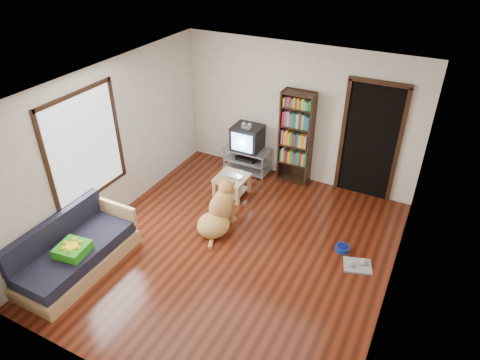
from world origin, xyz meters
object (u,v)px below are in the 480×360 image
at_px(dog_bowl, 342,248).
at_px(bookshelf, 296,133).
at_px(grey_rag, 358,266).
at_px(laptop, 231,177).
at_px(tv_stand, 247,159).
at_px(coffee_table, 232,182).
at_px(dog, 219,213).
at_px(green_cushion, 73,249).
at_px(crt_tv, 248,137).
at_px(sofa, 76,254).

xyz_separation_m(dog_bowl, bookshelf, (-1.43, 1.60, 0.96)).
bearing_deg(grey_rag, laptop, 162.48).
distance_m(dog_bowl, tv_stand, 2.83).
xyz_separation_m(coffee_table, dog, (0.27, -0.97, 0.02)).
xyz_separation_m(grey_rag, bookshelf, (-1.73, 1.85, 0.99)).
bearing_deg(dog_bowl, tv_stand, 147.70).
relative_size(green_cushion, bookshelf, 0.22).
xyz_separation_m(crt_tv, coffee_table, (0.15, -0.95, -0.46)).
bearing_deg(coffee_table, bookshelf, 51.70).
relative_size(crt_tv, coffee_table, 1.05).
bearing_deg(sofa, coffee_table, 67.52).
bearing_deg(grey_rag, crt_tv, 146.46).
bearing_deg(green_cushion, dog, 48.12).
height_order(dog_bowl, grey_rag, dog_bowl).
bearing_deg(bookshelf, tv_stand, -174.37).
relative_size(sofa, dog, 1.77).
bearing_deg(tv_stand, laptop, -81.33).
relative_size(laptop, dog, 0.35).
bearing_deg(crt_tv, grey_rag, -33.54).
relative_size(bookshelf, coffee_table, 3.27).
height_order(laptop, coffee_table, laptop).
distance_m(dog_bowl, coffee_table, 2.32).
height_order(sofa, dog, sofa).
bearing_deg(crt_tv, green_cushion, -102.70).
height_order(bookshelf, sofa, bookshelf).
relative_size(laptop, dog_bowl, 1.63).
bearing_deg(tv_stand, dog_bowl, -32.30).
relative_size(grey_rag, dog, 0.39).
relative_size(tv_stand, bookshelf, 0.50).
height_order(grey_rag, coffee_table, coffee_table).
xyz_separation_m(crt_tv, bookshelf, (0.95, 0.07, 0.26)).
relative_size(tv_stand, sofa, 0.50).
xyz_separation_m(tv_stand, crt_tv, (0.00, 0.02, 0.47)).
bearing_deg(dog, coffee_table, 105.35).
distance_m(crt_tv, bookshelf, 0.99).
bearing_deg(crt_tv, sofa, -104.93).
height_order(dog_bowl, bookshelf, bookshelf).
bearing_deg(sofa, bookshelf, 62.68).
distance_m(coffee_table, dog, 1.00).
xyz_separation_m(tv_stand, dog, (0.41, -1.89, 0.03)).
height_order(grey_rag, sofa, sofa).
bearing_deg(grey_rag, tv_stand, 146.79).
bearing_deg(sofa, laptop, 67.30).
bearing_deg(crt_tv, bookshelf, 4.32).
distance_m(bookshelf, coffee_table, 1.48).
bearing_deg(bookshelf, grey_rag, -46.89).
relative_size(grey_rag, sofa, 0.22).
xyz_separation_m(dog_bowl, tv_stand, (-2.38, 1.50, 0.23)).
xyz_separation_m(green_cushion, bookshelf, (1.80, 3.84, 0.51)).
distance_m(laptop, sofa, 2.90).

